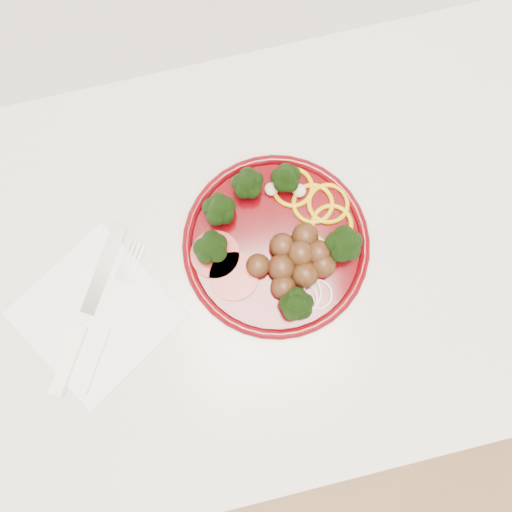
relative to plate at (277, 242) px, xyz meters
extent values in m
cube|color=silver|center=(0.18, -0.01, -0.48)|extent=(2.40, 0.60, 0.87)
cube|color=beige|center=(0.18, -0.01, -0.03)|extent=(2.40, 0.60, 0.03)
cylinder|color=#490207|center=(0.00, 0.00, -0.01)|extent=(0.25, 0.25, 0.01)
torus|color=#490207|center=(0.00, 0.00, -0.01)|extent=(0.25, 0.25, 0.01)
sphere|color=#4C2813|center=(-0.01, -0.06, 0.01)|extent=(0.03, 0.03, 0.03)
sphere|color=#4C2813|center=(0.02, -0.05, 0.01)|extent=(0.03, 0.03, 0.03)
sphere|color=#4C2813|center=(0.04, 0.00, 0.01)|extent=(0.03, 0.03, 0.03)
sphere|color=#4C2813|center=(0.03, -0.02, 0.01)|extent=(0.03, 0.03, 0.03)
sphere|color=#4C2813|center=(0.05, -0.03, 0.01)|extent=(0.03, 0.03, 0.03)
sphere|color=#4C2813|center=(0.01, -0.01, 0.01)|extent=(0.03, 0.03, 0.03)
sphere|color=#4C2813|center=(0.00, -0.04, 0.01)|extent=(0.03, 0.03, 0.03)
sphere|color=#4C2813|center=(-0.03, -0.03, 0.01)|extent=(0.03, 0.03, 0.03)
sphere|color=#4C2813|center=(0.05, -0.04, 0.01)|extent=(0.03, 0.03, 0.03)
torus|color=#BF9907|center=(0.06, 0.04, 0.00)|extent=(0.06, 0.06, 0.01)
torus|color=#BF9907|center=(0.08, 0.01, 0.00)|extent=(0.06, 0.06, 0.01)
torus|color=#BF9907|center=(0.04, 0.07, 0.00)|extent=(0.06, 0.06, 0.01)
torus|color=#BF9907|center=(0.08, 0.04, 0.00)|extent=(0.06, 0.06, 0.01)
cylinder|color=#720A07|center=(-0.08, 0.00, 0.00)|extent=(0.06, 0.06, 0.01)
cylinder|color=#720A07|center=(-0.07, -0.03, 0.00)|extent=(0.06, 0.06, 0.01)
torus|color=beige|center=(0.01, -0.08, 0.00)|extent=(0.05, 0.05, 0.00)
torus|color=beige|center=(0.04, -0.08, 0.00)|extent=(0.04, 0.04, 0.00)
torus|color=beige|center=(0.02, -0.07, 0.00)|extent=(0.06, 0.06, 0.00)
ellipsoid|color=#C6B793|center=(0.01, 0.07, 0.00)|extent=(0.02, 0.02, 0.01)
ellipsoid|color=#C6B793|center=(-0.05, 0.06, 0.00)|extent=(0.02, 0.02, 0.01)
ellipsoid|color=#C6B793|center=(0.05, 0.06, 0.00)|extent=(0.02, 0.02, 0.01)
cube|color=white|center=(-0.25, -0.04, -0.02)|extent=(0.24, 0.24, 0.00)
cube|color=silver|center=(-0.23, 0.02, -0.01)|extent=(0.08, 0.12, 0.00)
cube|color=white|center=(-0.30, -0.09, -0.01)|extent=(0.06, 0.09, 0.01)
cube|color=white|center=(-0.27, -0.09, -0.01)|extent=(0.06, 0.08, 0.01)
cube|color=silver|center=(-0.20, 0.01, -0.01)|extent=(0.03, 0.04, 0.00)
cube|color=silver|center=(-0.18, 0.03, -0.01)|extent=(0.02, 0.03, 0.00)
cube|color=silver|center=(-0.19, 0.03, -0.01)|extent=(0.02, 0.03, 0.00)
cube|color=silver|center=(-0.19, 0.03, -0.01)|extent=(0.02, 0.03, 0.00)
cube|color=silver|center=(-0.20, 0.04, -0.01)|extent=(0.02, 0.03, 0.00)
camera|label=1|loc=(-0.06, -0.12, 0.65)|focal=35.00mm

